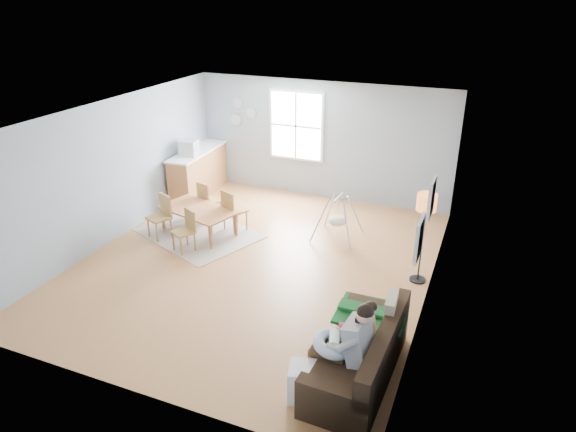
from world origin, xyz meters
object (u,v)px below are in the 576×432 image
at_px(chair_nw, 207,199).
at_px(storage_cube, 305,382).
at_px(counter, 198,172).
at_px(sofa, 361,358).
at_px(baby_swing, 338,220).
at_px(floor_lamp, 426,210).
at_px(chair_ne, 232,209).
at_px(father, 346,343).
at_px(dining_table, 198,221).
at_px(monitor, 189,148).
at_px(toddler, 362,322).
at_px(chair_sw, 162,214).
at_px(chair_se, 186,228).

bearing_deg(chair_nw, storage_cube, -47.54).
relative_size(storage_cube, counter, 0.24).
height_order(sofa, baby_swing, baby_swing).
distance_m(floor_lamp, chair_ne, 3.94).
bearing_deg(father, floor_lamp, 81.69).
bearing_deg(father, chair_ne, 134.43).
bearing_deg(dining_table, monitor, 141.18).
xyz_separation_m(toddler, baby_swing, (-1.40, 3.50, -0.30)).
height_order(sofa, storage_cube, sofa).
distance_m(chair_nw, chair_ne, 0.81).
distance_m(toddler, chair_nw, 5.34).
height_order(counter, monitor, monitor).
height_order(toddler, floor_lamp, floor_lamp).
xyz_separation_m(sofa, floor_lamp, (0.29, 2.66, 1.02)).
bearing_deg(toddler, chair_sw, 154.02).
xyz_separation_m(chair_nw, baby_swing, (2.81, 0.21, -0.08)).
bearing_deg(chair_ne, storage_cube, -51.65).
bearing_deg(baby_swing, chair_nw, -175.73).
bearing_deg(dining_table, father, -22.30).
height_order(sofa, toddler, toddler).
xyz_separation_m(toddler, storage_cube, (-0.46, -0.80, -0.46)).
xyz_separation_m(sofa, chair_nw, (-4.28, 3.48, 0.19)).
bearing_deg(dining_table, baby_swing, 34.01).
relative_size(chair_se, chair_nw, 0.95).
xyz_separation_m(chair_sw, chair_se, (0.76, -0.31, -0.05)).
distance_m(chair_ne, counter, 2.25).
bearing_deg(floor_lamp, baby_swing, 149.50).
distance_m(toddler, chair_se, 4.33).
relative_size(floor_lamp, baby_swing, 1.77).
relative_size(father, chair_sw, 1.48).
xyz_separation_m(chair_sw, counter, (-0.52, 2.23, 0.06)).
xyz_separation_m(toddler, chair_sw, (-4.62, 2.25, -0.20)).
relative_size(sofa, storage_cube, 4.24).
bearing_deg(chair_se, toddler, -26.66).
relative_size(chair_sw, monitor, 2.11).
bearing_deg(chair_se, floor_lamp, 7.04).
relative_size(chair_sw, chair_nw, 1.03).
relative_size(dining_table, chair_nw, 1.80).
bearing_deg(father, storage_cube, -140.29).
bearing_deg(dining_table, toddler, -17.32).
xyz_separation_m(father, floor_lamp, (0.43, 2.94, 0.62)).
bearing_deg(monitor, dining_table, -54.44).
bearing_deg(storage_cube, chair_se, 141.10).
distance_m(chair_sw, chair_ne, 1.37).
bearing_deg(father, baby_swing, 108.48).
height_order(toddler, chair_sw, toddler).
bearing_deg(chair_sw, dining_table, 32.20).
xyz_separation_m(chair_nw, chair_ne, (0.75, -0.30, 0.02)).
distance_m(dining_table, chair_se, 0.72).
bearing_deg(counter, monitor, -84.69).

